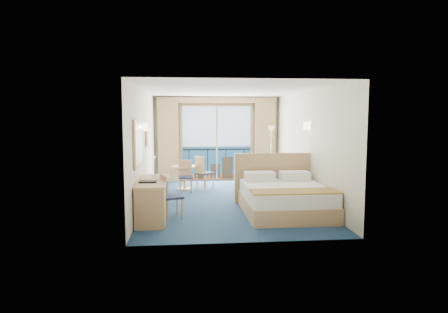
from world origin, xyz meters
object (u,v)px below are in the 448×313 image
desk (151,202)px  floor_lamp (271,140)px  bed (284,197)px  armchair (265,177)px  table_chair_a (203,171)px  desk_chair (168,194)px  table_chair_b (185,174)px  nightstand (297,188)px  round_table (184,172)px

desk → floor_lamp: bearing=54.3°
floor_lamp → bed: bearing=-98.3°
armchair → table_chair_a: bearing=-55.6°
desk_chair → table_chair_b: size_ratio=1.03×
desk_chair → table_chair_a: size_ratio=0.96×
nightstand → armchair: armchair is taller
desk_chair → table_chair_b: desk_chair is taller
round_table → table_chair_a: bearing=-4.7°
desk → table_chair_a: (1.17, 3.63, 0.09)m
bed → table_chair_a: bearing=119.4°
nightstand → desk_chair: size_ratio=0.67×
nightstand → table_chair_b: 3.07m
bed → desk: 2.90m
floor_lamp → table_chair_a: floor_lamp is taller
table_chair_a → table_chair_b: 0.61m
armchair → round_table: 2.31m
bed → desk_chair: size_ratio=2.50×
floor_lamp → table_chair_b: bearing=-152.1°
bed → floor_lamp: bearing=81.7°
round_table → table_chair_a: table_chair_a is taller
bed → nightstand: (0.64, 1.25, -0.03)m
armchair → table_chair_a: table_chair_a is taller
round_table → table_chair_b: size_ratio=0.85×
desk → table_chair_b: bearing=78.4°
nightstand → armchair: (-0.49, 1.62, 0.02)m
desk_chair → nightstand: bearing=-84.1°
nightstand → armchair: size_ratio=0.85×
floor_lamp → table_chair_a: (-2.22, -1.09, -0.81)m
table_chair_b → nightstand: bearing=-27.8°
nightstand → floor_lamp: floor_lamp is taller
bed → table_chair_a: 3.34m
bed → floor_lamp: (0.58, 3.99, 1.00)m
desk_chair → table_chair_b: (0.35, 2.81, -0.02)m
bed → armchair: bed is taller
nightstand → armchair: 1.69m
desk → table_chair_b: (0.67, 3.28, 0.05)m
nightstand → table_chair_a: (-2.28, 1.66, 0.23)m
desk → round_table: size_ratio=2.30×
table_chair_a → desk_chair: bearing=127.1°
desk → table_chair_a: 3.81m
bed → desk_chair: bearing=-174.1°
armchair → floor_lamp: floor_lamp is taller
desk → round_table: bearing=80.1°
armchair → desk: size_ratio=0.42×
armchair → round_table: bearing=-56.3°
table_chair_a → bed: bearing=171.5°
desk_chair → round_table: desk_chair is taller
nightstand → desk: bearing=-150.2°
nightstand → desk: size_ratio=0.36×
bed → armchair: (0.15, 2.86, -0.01)m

